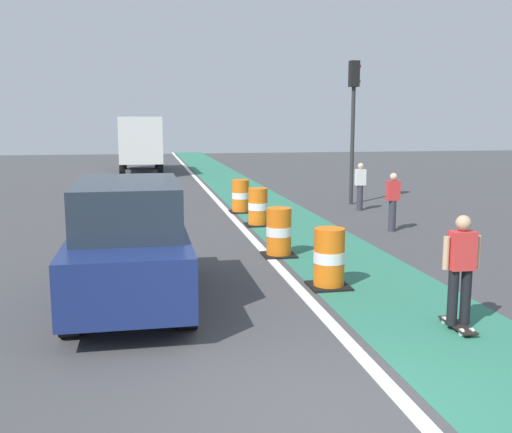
{
  "coord_description": "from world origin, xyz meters",
  "views": [
    {
      "loc": [
        -1.78,
        -5.46,
        3.0
      ],
      "look_at": [
        0.4,
        6.07,
        1.1
      ],
      "focal_mm": 41.4,
      "sensor_mm": 36.0,
      "label": 1
    }
  ],
  "objects": [
    {
      "name": "traffic_light_corner",
      "position": [
        5.61,
        14.86,
        3.5
      ],
      "size": [
        0.41,
        0.32,
        5.1
      ],
      "color": "#2D2D2D",
      "rests_on": "ground"
    },
    {
      "name": "bike_lane_strip",
      "position": [
        2.4,
        12.0,
        0.0
      ],
      "size": [
        2.5,
        80.0,
        0.01
      ],
      "primitive_type": "cube",
      "color": "#2D755B",
      "rests_on": "ground"
    },
    {
      "name": "ground_plane",
      "position": [
        0.0,
        0.0,
        0.0
      ],
      "size": [
        100.0,
        100.0,
        0.0
      ],
      "primitive_type": "plane",
      "color": "#424244"
    },
    {
      "name": "delivery_truck_down_block",
      "position": [
        -1.96,
        29.85,
        1.85
      ],
      "size": [
        2.41,
        7.62,
        3.23
      ],
      "color": "silver",
      "rests_on": "ground"
    },
    {
      "name": "traffic_barrel_back",
      "position": [
        1.42,
        11.14,
        0.53
      ],
      "size": [
        0.73,
        0.73,
        1.09
      ],
      "color": "orange",
      "rests_on": "ground"
    },
    {
      "name": "skateboarder_on_lane",
      "position": [
        2.64,
        2.07,
        0.91
      ],
      "size": [
        0.57,
        0.81,
        1.69
      ],
      "color": "black",
      "rests_on": "ground"
    },
    {
      "name": "traffic_barrel_front",
      "position": [
        1.47,
        4.56,
        0.53
      ],
      "size": [
        0.73,
        0.73,
        1.09
      ],
      "color": "orange",
      "rests_on": "ground"
    },
    {
      "name": "parked_suv_nearest",
      "position": [
        -2.06,
        4.27,
        1.04
      ],
      "size": [
        1.93,
        4.6,
        2.04
      ],
      "color": "navy",
      "rests_on": "ground"
    },
    {
      "name": "traffic_barrel_far",
      "position": [
        1.33,
        13.68,
        0.53
      ],
      "size": [
        0.73,
        0.73,
        1.09
      ],
      "color": "orange",
      "rests_on": "ground"
    },
    {
      "name": "traffic_barrel_mid",
      "position": [
        1.14,
        7.2,
        0.53
      ],
      "size": [
        0.73,
        0.73,
        1.09
      ],
      "color": "orange",
      "rests_on": "ground"
    },
    {
      "name": "lane_divider_stripe",
      "position": [
        0.9,
        12.0,
        0.01
      ],
      "size": [
        0.2,
        80.0,
        0.01
      ],
      "primitive_type": "cube",
      "color": "silver",
      "rests_on": "ground"
    },
    {
      "name": "pedestrian_waiting",
      "position": [
        5.37,
        13.36,
        0.86
      ],
      "size": [
        0.34,
        0.2,
        1.61
      ],
      "color": "#33333D",
      "rests_on": "ground"
    },
    {
      "name": "pedestrian_crossing",
      "position": [
        4.87,
        9.54,
        0.86
      ],
      "size": [
        0.34,
        0.2,
        1.61
      ],
      "color": "#33333D",
      "rests_on": "ground"
    }
  ]
}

